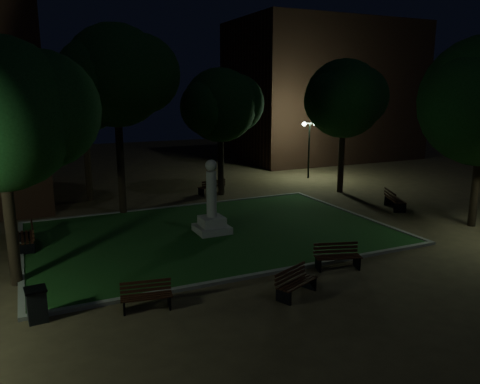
% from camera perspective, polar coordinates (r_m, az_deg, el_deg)
% --- Properties ---
extents(ground, '(80.00, 80.00, 0.00)m').
position_cam_1_polar(ground, '(18.80, -1.18, -6.79)').
color(ground, brown).
extents(lawn, '(15.00, 10.00, 0.08)m').
position_cam_1_polar(lawn, '(20.54, -3.43, -5.01)').
color(lawn, '#1D4818').
rests_on(lawn, ground).
extents(lawn_kerb, '(15.40, 10.40, 0.12)m').
position_cam_1_polar(lawn_kerb, '(20.53, -3.43, -4.96)').
color(lawn_kerb, slate).
rests_on(lawn_kerb, ground).
extents(monument, '(1.40, 1.40, 3.20)m').
position_cam_1_polar(monument, '(20.29, -3.47, -2.54)').
color(monument, '#9C958E').
rests_on(monument, lawn).
extents(building_far, '(16.00, 10.00, 12.00)m').
position_cam_1_polar(building_far, '(44.12, 10.06, 11.97)').
color(building_far, '#49291B').
rests_on(building_far, ground).
extents(tree_west, '(5.76, 4.70, 7.80)m').
position_cam_1_polar(tree_west, '(15.93, -26.96, 8.43)').
color(tree_west, black).
rests_on(tree_west, ground).
extents(tree_north_wl, '(6.00, 4.90, 9.27)m').
position_cam_1_polar(tree_north_wl, '(23.73, -14.63, 13.53)').
color(tree_north_wl, black).
rests_on(tree_north_wl, ground).
extents(tree_north_er, '(5.23, 4.27, 7.42)m').
position_cam_1_polar(tree_north_er, '(27.48, -2.22, 10.52)').
color(tree_north_er, black).
rests_on(tree_north_er, ground).
extents(tree_ne, '(5.69, 4.65, 7.97)m').
position_cam_1_polar(tree_ne, '(28.88, 12.75, 11.03)').
color(tree_ne, black).
rests_on(tree_ne, ground).
extents(tree_far_north, '(5.13, 4.18, 8.03)m').
position_cam_1_polar(tree_far_north, '(27.26, -18.41, 11.24)').
color(tree_far_north, black).
rests_on(tree_far_north, ground).
extents(lamppost_ne, '(1.18, 0.28, 3.99)m').
position_cam_1_polar(lamppost_ne, '(33.33, 8.44, 6.49)').
color(lamppost_ne, black).
rests_on(lamppost_ne, ground).
extents(bench_near_left, '(1.63, 1.11, 0.85)m').
position_cam_1_polar(bench_near_left, '(14.63, 6.74, -10.96)').
color(bench_near_left, black).
rests_on(bench_near_left, ground).
extents(bench_near_right, '(1.71, 1.01, 0.89)m').
position_cam_1_polar(bench_near_right, '(16.93, 11.76, -7.75)').
color(bench_near_right, black).
rests_on(bench_near_right, ground).
extents(bench_west_near, '(1.52, 0.74, 0.80)m').
position_cam_1_polar(bench_west_near, '(13.97, -11.33, -12.39)').
color(bench_west_near, black).
rests_on(bench_west_near, ground).
extents(bench_left_side, '(0.67, 1.84, 1.00)m').
position_cam_1_polar(bench_left_side, '(20.25, -24.54, -5.12)').
color(bench_left_side, black).
rests_on(bench_left_side, ground).
extents(bench_right_side, '(1.31, 1.90, 0.99)m').
position_cam_1_polar(bench_right_side, '(25.95, 18.24, -0.96)').
color(bench_right_side, black).
rests_on(bench_right_side, ground).
extents(bench_far_side, '(1.71, 0.86, 0.90)m').
position_cam_1_polar(bench_far_side, '(28.13, -3.44, 0.56)').
color(bench_far_side, black).
rests_on(bench_far_side, ground).
extents(trash_bin, '(0.60, 0.60, 0.95)m').
position_cam_1_polar(trash_bin, '(14.13, -23.54, -12.47)').
color(trash_bin, black).
rests_on(trash_bin, ground).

